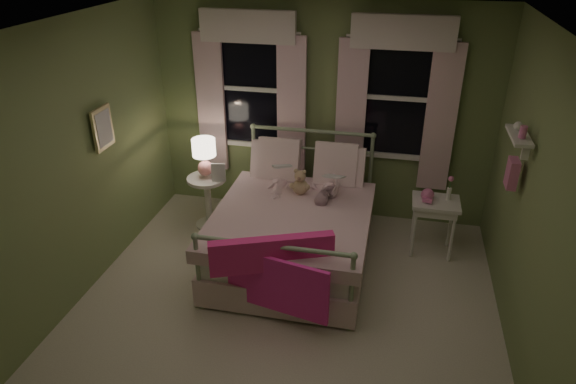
% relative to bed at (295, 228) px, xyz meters
% --- Properties ---
extents(room_shell, '(4.20, 4.20, 4.20)m').
position_rel_bed_xyz_m(room_shell, '(0.08, -0.95, 0.92)').
color(room_shell, silver).
rests_on(room_shell, ground).
extents(bed, '(1.58, 2.04, 1.18)m').
position_rel_bed_xyz_m(bed, '(0.00, 0.00, 0.00)').
color(bed, white).
rests_on(bed, ground).
extents(pink_throw, '(1.08, 0.50, 0.71)m').
position_rel_bed_xyz_m(pink_throw, '(-0.00, -1.03, 0.23)').
color(pink_throw, '#E72D82').
rests_on(pink_throw, bed).
extents(child_left, '(0.27, 0.19, 0.70)m').
position_rel_bed_xyz_m(child_left, '(-0.28, 0.42, 0.53)').
color(child_left, '#F7D1DD').
rests_on(child_left, bed).
extents(child_right, '(0.41, 0.34, 0.78)m').
position_rel_bed_xyz_m(child_right, '(0.28, 0.42, 0.58)').
color(child_right, '#F7D1DD').
rests_on(child_right, bed).
extents(book_left, '(0.23, 0.17, 0.26)m').
position_rel_bed_xyz_m(book_left, '(-0.28, 0.17, 0.58)').
color(book_left, beige).
rests_on(book_left, child_left).
extents(book_right, '(0.21, 0.14, 0.26)m').
position_rel_bed_xyz_m(book_right, '(0.28, 0.17, 0.54)').
color(book_right, beige).
rests_on(book_right, child_right).
extents(teddy_bear, '(0.23, 0.18, 0.30)m').
position_rel_bed_xyz_m(teddy_bear, '(-0.00, 0.26, 0.41)').
color(teddy_bear, tan).
rests_on(teddy_bear, bed).
extents(nightstand_left, '(0.46, 0.46, 0.65)m').
position_rel_bed_xyz_m(nightstand_left, '(-1.16, 0.47, 0.03)').
color(nightstand_left, white).
rests_on(nightstand_left, ground).
extents(table_lamp, '(0.27, 0.27, 0.45)m').
position_rel_bed_xyz_m(table_lamp, '(-1.16, 0.47, 0.57)').
color(table_lamp, pink).
rests_on(table_lamp, nightstand_left).
extents(book_nightstand, '(0.20, 0.25, 0.02)m').
position_rel_bed_xyz_m(book_nightstand, '(-1.06, 0.39, 0.27)').
color(book_nightstand, beige).
rests_on(book_nightstand, nightstand_left).
extents(nightstand_right, '(0.50, 0.40, 0.64)m').
position_rel_bed_xyz_m(nightstand_right, '(1.45, 0.46, 0.17)').
color(nightstand_right, white).
rests_on(nightstand_right, ground).
extents(pink_toy, '(0.14, 0.19, 0.14)m').
position_rel_bed_xyz_m(pink_toy, '(1.35, 0.45, 0.32)').
color(pink_toy, pink).
rests_on(pink_toy, nightstand_right).
extents(bud_vase, '(0.06, 0.06, 0.28)m').
position_rel_bed_xyz_m(bud_vase, '(1.57, 0.51, 0.41)').
color(bud_vase, white).
rests_on(bud_vase, nightstand_right).
extents(window_left, '(1.34, 0.13, 1.96)m').
position_rel_bed_xyz_m(window_left, '(-0.77, 1.08, 1.24)').
color(window_left, black).
rests_on(window_left, room_shell).
extents(window_right, '(1.34, 0.13, 1.96)m').
position_rel_bed_xyz_m(window_right, '(0.93, 1.08, 1.24)').
color(window_right, black).
rests_on(window_right, room_shell).
extents(wall_shelf, '(0.15, 0.50, 0.60)m').
position_rel_bed_xyz_m(wall_shelf, '(1.98, -0.24, 1.14)').
color(wall_shelf, white).
rests_on(wall_shelf, room_shell).
extents(framed_picture, '(0.03, 0.32, 0.42)m').
position_rel_bed_xyz_m(framed_picture, '(-1.87, -0.35, 1.12)').
color(framed_picture, beige).
rests_on(framed_picture, room_shell).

